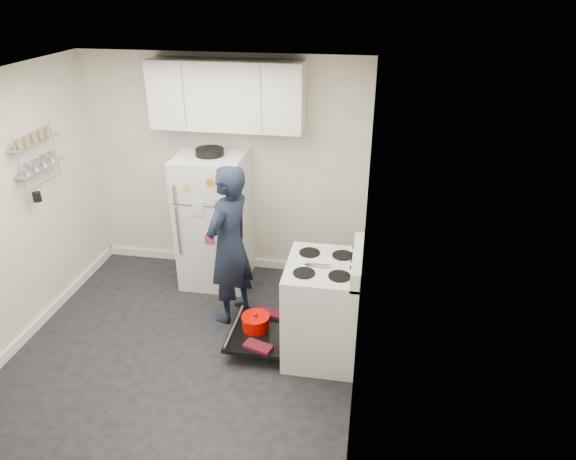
% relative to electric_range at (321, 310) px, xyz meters
% --- Properties ---
extents(room, '(3.21, 3.21, 2.51)m').
position_rel_electric_range_xyz_m(room, '(-1.29, -0.12, 0.74)').
color(room, black).
rests_on(room, ground).
extents(electric_range, '(0.66, 0.76, 1.10)m').
position_rel_electric_range_xyz_m(electric_range, '(0.00, 0.00, 0.00)').
color(electric_range, silver).
rests_on(electric_range, ground).
extents(open_oven_door, '(0.55, 0.73, 0.22)m').
position_rel_electric_range_xyz_m(open_oven_door, '(-0.60, 0.01, -0.29)').
color(open_oven_door, black).
rests_on(open_oven_door, ground).
extents(refrigerator, '(0.72, 0.74, 1.58)m').
position_rel_electric_range_xyz_m(refrigerator, '(-1.33, 1.10, 0.29)').
color(refrigerator, silver).
rests_on(refrigerator, ground).
extents(upper_cabinets, '(1.60, 0.33, 0.70)m').
position_rel_electric_range_xyz_m(upper_cabinets, '(-1.16, 1.28, 1.63)').
color(upper_cabinets, silver).
rests_on(upper_cabinets, room).
extents(wall_shelf_rack, '(0.14, 0.60, 0.61)m').
position_rel_electric_range_xyz_m(wall_shelf_rack, '(-2.78, 0.34, 1.21)').
color(wall_shelf_rack, '#B2B2B7').
rests_on(wall_shelf_rack, room).
extents(person, '(0.58, 0.70, 1.65)m').
position_rel_electric_range_xyz_m(person, '(-0.96, 0.42, 0.36)').
color(person, black).
rests_on(person, ground).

